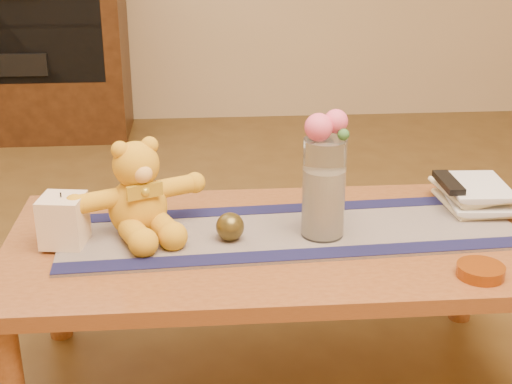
{
  "coord_description": "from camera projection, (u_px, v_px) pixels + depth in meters",
  "views": [
    {
      "loc": [
        -0.19,
        -1.71,
        1.26
      ],
      "look_at": [
        -0.05,
        0.0,
        0.58
      ],
      "focal_mm": 51.08,
      "sensor_mm": 36.0,
      "label": 1
    }
  ],
  "objects": [
    {
      "name": "bronze_ball",
      "position": [
        230.0,
        227.0,
        1.86
      ],
      "size": [
        0.08,
        0.08,
        0.07
      ],
      "primitive_type": "sphere",
      "rotation": [
        0.0,
        0.0,
        -0.1
      ],
      "color": "#4B3E19",
      "rests_on": "persian_runner"
    },
    {
      "name": "runner_border_near",
      "position": [
        301.0,
        254.0,
        1.79
      ],
      "size": [
        1.2,
        0.12,
        0.0
      ],
      "primitive_type": "cube",
      "rotation": [
        0.0,
        0.0,
        0.05
      ],
      "color": "#121237",
      "rests_on": "persian_runner"
    },
    {
      "name": "rose_left",
      "position": [
        319.0,
        127.0,
        1.78
      ],
      "size": [
        0.07,
        0.07,
        0.07
      ],
      "primitive_type": "sphere",
      "color": "#E65173",
      "rests_on": "glass_vase"
    },
    {
      "name": "amber_dish",
      "position": [
        481.0,
        271.0,
        1.7
      ],
      "size": [
        0.14,
        0.14,
        0.03
      ],
      "primitive_type": "cylinder",
      "rotation": [
        0.0,
        0.0,
        -0.33
      ],
      "color": "#BF5914",
      "rests_on": "coffee_table_top"
    },
    {
      "name": "floor",
      "position": [
        274.0,
        381.0,
        2.07
      ],
      "size": [
        5.5,
        5.5,
        0.0
      ],
      "primitive_type": "plane",
      "color": "#533917",
      "rests_on": "ground"
    },
    {
      "name": "table_leg_bl",
      "position": [
        55.0,
        277.0,
        2.21
      ],
      "size": [
        0.07,
        0.07,
        0.41
      ],
      "primitive_type": "cylinder",
      "color": "brown",
      "rests_on": "floor"
    },
    {
      "name": "glass_vase",
      "position": [
        324.0,
        188.0,
        1.85
      ],
      "size": [
        0.11,
        0.11,
        0.26
      ],
      "primitive_type": "cylinder",
      "color": "silver",
      "rests_on": "persian_runner"
    },
    {
      "name": "media_cabinet",
      "position": [
        16.0,
        40.0,
        4.07
      ],
      "size": [
        1.2,
        0.5,
        1.1
      ],
      "primitive_type": "cube",
      "color": "black",
      "rests_on": "floor"
    },
    {
      "name": "stereo_lower",
      "position": [
        13.0,
        60.0,
        3.98
      ],
      "size": [
        0.42,
        0.28,
        0.12
      ],
      "primitive_type": "cube",
      "color": "black",
      "rests_on": "media_cabinet"
    },
    {
      "name": "cabinet_cavity",
      "position": [
        4.0,
        27.0,
        3.81
      ],
      "size": [
        1.02,
        0.03,
        0.61
      ],
      "primitive_type": "cube",
      "color": "black",
      "rests_on": "media_cabinet"
    },
    {
      "name": "cabinet_shelf",
      "position": [
        7.0,
        24.0,
        3.89
      ],
      "size": [
        1.02,
        0.2,
        0.02
      ],
      "primitive_type": "cube",
      "color": "black",
      "rests_on": "media_cabinet"
    },
    {
      "name": "book_top",
      "position": [
        448.0,
        187.0,
        2.05
      ],
      "size": [
        0.18,
        0.23,
        0.02
      ],
      "primitive_type": "imported",
      "rotation": [
        0.0,
        0.0,
        -0.05
      ],
      "color": "#F8ECC0",
      "rests_on": "book_upper"
    },
    {
      "name": "teddy_bear",
      "position": [
        137.0,
        188.0,
        1.88
      ],
      "size": [
        0.44,
        0.41,
        0.24
      ],
      "primitive_type": null,
      "rotation": [
        0.0,
        0.0,
        0.42
      ],
      "color": "gold",
      "rests_on": "persian_runner"
    },
    {
      "name": "blue_flower_back",
      "position": [
        328.0,
        125.0,
        1.83
      ],
      "size": [
        0.04,
        0.04,
        0.04
      ],
      "primitive_type": "sphere",
      "color": "#4F6BAC",
      "rests_on": "glass_vase"
    },
    {
      "name": "persian_runner",
      "position": [
        291.0,
        232.0,
        1.93
      ],
      "size": [
        1.22,
        0.41,
        0.01
      ],
      "primitive_type": "cube",
      "rotation": [
        0.0,
        0.0,
        0.05
      ],
      "color": "#1B1743",
      "rests_on": "coffee_table_top"
    },
    {
      "name": "table_leg_br",
      "position": [
        465.0,
        262.0,
        2.31
      ],
      "size": [
        0.07,
        0.07,
        0.41
      ],
      "primitive_type": "cylinder",
      "color": "brown",
      "rests_on": "floor"
    },
    {
      "name": "book_bottom",
      "position": [
        445.0,
        206.0,
        2.07
      ],
      "size": [
        0.18,
        0.23,
        0.02
      ],
      "primitive_type": "imported",
      "rotation": [
        0.0,
        0.0,
        0.05
      ],
      "color": "#F8ECC0",
      "rests_on": "coffee_table_top"
    },
    {
      "name": "book_upper",
      "position": [
        444.0,
        193.0,
        2.06
      ],
      "size": [
        0.19,
        0.24,
        0.02
      ],
      "primitive_type": "imported",
      "rotation": [
        0.0,
        0.0,
        0.11
      ],
      "color": "#F8ECC0",
      "rests_on": "book_lower"
    },
    {
      "name": "rose_right",
      "position": [
        336.0,
        121.0,
        1.79
      ],
      "size": [
        0.06,
        0.06,
        0.06
      ],
      "primitive_type": "sphere",
      "color": "#E65173",
      "rests_on": "glass_vase"
    },
    {
      "name": "candle_wick",
      "position": [
        61.0,
        195.0,
        1.8
      ],
      "size": [
        0.0,
        0.0,
        0.01
      ],
      "primitive_type": "cylinder",
      "rotation": [
        0.0,
        0.0,
        -0.15
      ],
      "color": "black",
      "rests_on": "pillar_candle"
    },
    {
      "name": "leaf_sprig",
      "position": [
        343.0,
        135.0,
        1.78
      ],
      "size": [
        0.03,
        0.03,
        0.03
      ],
      "primitive_type": "sphere",
      "color": "#33662D",
      "rests_on": "glass_vase"
    },
    {
      "name": "blue_flower_side",
      "position": [
        313.0,
        130.0,
        1.81
      ],
      "size": [
        0.04,
        0.04,
        0.04
      ],
      "primitive_type": "sphere",
      "color": "#4F6BAC",
      "rests_on": "glass_vase"
    },
    {
      "name": "coffee_table_top",
      "position": [
        275.0,
        245.0,
        1.91
      ],
      "size": [
        1.4,
        0.7,
        0.04
      ],
      "primitive_type": "cube",
      "color": "brown",
      "rests_on": "floor"
    },
    {
      "name": "book_lower",
      "position": [
        448.0,
        200.0,
        2.06
      ],
      "size": [
        0.18,
        0.24,
        0.02
      ],
      "primitive_type": "imported",
      "rotation": [
        0.0,
        0.0,
        -0.09
      ],
      "color": "#F8ECC0",
      "rests_on": "book_bottom"
    },
    {
      "name": "pillar_candle",
      "position": [
        63.0,
        220.0,
        1.83
      ],
      "size": [
        0.12,
        0.12,
        0.13
      ],
      "primitive_type": "cube",
      "rotation": [
        0.0,
        0.0,
        -0.15
      ],
      "color": "beige",
      "rests_on": "persian_runner"
    },
    {
      "name": "tv_remote",
      "position": [
        448.0,
        182.0,
        2.04
      ],
      "size": [
        0.05,
        0.16,
        0.02
      ],
      "primitive_type": "cube",
      "rotation": [
        0.0,
        0.0,
        0.0
      ],
      "color": "black",
      "rests_on": "book_top"
    },
    {
      "name": "runner_border_far",
      "position": [
        282.0,
        209.0,
        2.06
      ],
      "size": [
        1.2,
        0.12,
        0.0
      ],
      "primitive_type": "cube",
      "rotation": [
        0.0,
        0.0,
        0.05
      ],
      "color": "#121237",
      "rests_on": "persian_runner"
    },
    {
      "name": "potpourri_fill",
      "position": [
        323.0,
        202.0,
        1.87
      ],
      "size": [
        0.09,
        0.09,
        0.18
      ],
      "primitive_type": "cylinder",
      "color": "beige",
      "rests_on": "glass_vase"
    }
  ]
}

